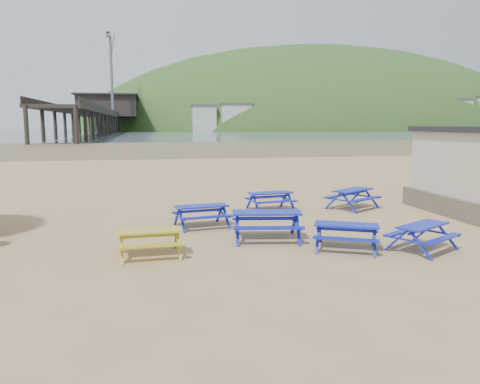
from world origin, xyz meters
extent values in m
plane|color=tan|center=(0.00, 0.00, 0.00)|extent=(400.00, 400.00, 0.00)
plane|color=brown|center=(0.00, 55.00, 0.00)|extent=(400.00, 400.00, 0.00)
plane|color=#475965|center=(0.00, 170.00, 0.01)|extent=(400.00, 400.00, 0.00)
cube|color=#1120AB|center=(-1.80, 0.94, 0.67)|extent=(1.73, 0.91, 0.05)
cube|color=#1120AB|center=(-1.89, 1.48, 0.41)|extent=(1.67, 0.50, 0.05)
cube|color=#1120AB|center=(-1.71, 0.39, 0.41)|extent=(1.67, 0.50, 0.05)
cube|color=#1120AB|center=(1.10, 3.31, 0.67)|extent=(1.72, 0.87, 0.05)
cube|color=#1120AB|center=(1.02, 3.85, 0.41)|extent=(1.66, 0.46, 0.05)
cube|color=#1120AB|center=(1.17, 2.76, 0.41)|extent=(1.66, 0.46, 0.05)
cube|color=#1120AB|center=(4.29, 3.01, 0.73)|extent=(1.88, 1.55, 0.05)
cube|color=#1120AB|center=(3.97, 3.51, 0.45)|extent=(1.64, 1.17, 0.05)
cube|color=#1120AB|center=(4.61, 2.51, 0.45)|extent=(1.64, 1.17, 0.05)
cube|color=#1120AB|center=(1.58, -2.48, 0.66)|extent=(1.74, 1.27, 0.05)
cube|color=#1120AB|center=(1.81, -2.00, 0.41)|extent=(1.56, 0.91, 0.05)
cube|color=#1120AB|center=(1.34, -2.97, 0.41)|extent=(1.56, 0.91, 0.05)
cube|color=#1120AB|center=(-0.19, -1.07, 0.78)|extent=(2.01, 1.05, 0.05)
cube|color=#1120AB|center=(-0.08, -0.44, 0.48)|extent=(1.93, 0.58, 0.05)
cube|color=#1120AB|center=(-0.29, -1.70, 0.48)|extent=(1.93, 0.58, 0.05)
cube|color=#1120AB|center=(3.47, -2.94, 0.66)|extent=(1.72, 1.36, 0.05)
cube|color=#1120AB|center=(3.20, -2.47, 0.41)|extent=(1.52, 1.01, 0.05)
cube|color=#1120AB|center=(3.75, -3.41, 0.41)|extent=(1.52, 1.01, 0.05)
cube|color=#B09C20|center=(-3.43, -2.10, 0.63)|extent=(1.59, 0.69, 0.04)
cube|color=#B09C20|center=(-3.46, -1.58, 0.39)|extent=(1.57, 0.29, 0.04)
cube|color=#B09C20|center=(-3.40, -2.62, 0.39)|extent=(1.57, 0.29, 0.04)
cube|color=black|center=(-18.00, 175.00, 6.00)|extent=(9.00, 220.00, 0.60)
cube|color=black|center=(-18.00, 186.00, 10.00)|extent=(22.00, 30.00, 8.00)
cube|color=black|center=(-18.00, 186.00, 14.30)|extent=(24.00, 32.00, 0.60)
cylinder|color=slate|center=(-15.00, 164.00, 20.00)|extent=(1.00, 1.00, 28.00)
cube|color=slate|center=(-15.00, 178.00, 33.00)|extent=(0.60, 25.63, 12.38)
ellipsoid|color=#2D4C1E|center=(90.00, 230.00, -10.00)|extent=(264.00, 144.00, 108.00)
camera|label=1|loc=(-3.45, -13.55, 3.25)|focal=35.00mm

